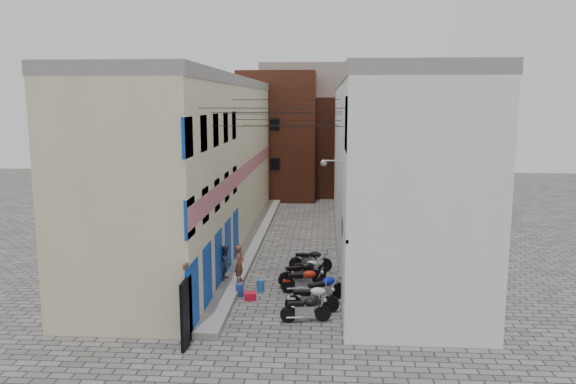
% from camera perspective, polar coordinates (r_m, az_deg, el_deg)
% --- Properties ---
extents(ground, '(90.00, 90.00, 0.00)m').
position_cam_1_polar(ground, '(18.86, -2.17, -15.01)').
color(ground, '#53504E').
rests_on(ground, ground).
extents(plinth, '(0.90, 26.00, 0.25)m').
position_cam_1_polar(plinth, '(31.29, -3.40, -4.86)').
color(plinth, gray).
rests_on(plinth, ground).
extents(building_left, '(5.10, 27.00, 9.00)m').
position_cam_1_polar(building_left, '(30.98, -8.88, 3.12)').
color(building_left, '#C5BB95').
rests_on(building_left, ground).
extents(building_right, '(5.94, 26.00, 9.00)m').
position_cam_1_polar(building_right, '(30.43, 9.82, 3.00)').
color(building_right, white).
rests_on(building_right, ground).
extents(building_far_brick_left, '(6.00, 6.00, 10.00)m').
position_cam_1_polar(building_far_brick_left, '(45.34, -0.99, 5.78)').
color(building_far_brick_left, brown).
rests_on(building_far_brick_left, ground).
extents(building_far_brick_right, '(5.00, 6.00, 8.00)m').
position_cam_1_polar(building_far_brick_right, '(47.26, 5.30, 4.67)').
color(building_far_brick_right, brown).
rests_on(building_far_brick_right, ground).
extents(building_far_concrete, '(8.00, 5.00, 11.00)m').
position_cam_1_polar(building_far_concrete, '(51.18, 1.84, 6.73)').
color(building_far_concrete, gray).
rests_on(building_far_concrete, ground).
extents(far_shopfront, '(2.00, 0.30, 2.40)m').
position_cam_1_polar(far_shopfront, '(42.84, 1.38, 0.46)').
color(far_shopfront, black).
rests_on(far_shopfront, ground).
extents(overhead_wires, '(5.80, 13.02, 1.32)m').
position_cam_1_polar(overhead_wires, '(24.81, -0.39, 7.81)').
color(overhead_wires, black).
rests_on(overhead_wires, ground).
extents(motorcycle_a, '(1.87, 0.82, 1.05)m').
position_cam_1_polar(motorcycle_a, '(20.23, 1.79, -11.66)').
color(motorcycle_a, black).
rests_on(motorcycle_a, ground).
extents(motorcycle_b, '(2.06, 0.77, 1.17)m').
position_cam_1_polar(motorcycle_b, '(21.08, 2.45, -10.61)').
color(motorcycle_b, silver).
rests_on(motorcycle_b, ground).
extents(motorcycle_c, '(1.99, 1.83, 1.20)m').
position_cam_1_polar(motorcycle_c, '(22.07, 3.69, -9.67)').
color(motorcycle_c, '#0A19A4').
rests_on(motorcycle_c, ground).
extents(motorcycle_d, '(2.00, 0.95, 1.11)m').
position_cam_1_polar(motorcycle_d, '(23.14, 1.67, -8.85)').
color(motorcycle_d, '#9F1C0B').
rests_on(motorcycle_d, ground).
extents(motorcycle_e, '(2.21, 1.39, 1.22)m').
position_cam_1_polar(motorcycle_e, '(23.92, 1.47, -8.11)').
color(motorcycle_e, black).
rests_on(motorcycle_e, ground).
extents(motorcycle_f, '(1.80, 0.98, 0.99)m').
position_cam_1_polar(motorcycle_f, '(24.88, 2.02, -7.70)').
color(motorcycle_f, silver).
rests_on(motorcycle_f, ground).
extents(motorcycle_g, '(2.02, 0.73, 1.15)m').
position_cam_1_polar(motorcycle_g, '(25.92, 2.30, -6.81)').
color(motorcycle_g, black).
rests_on(motorcycle_g, ground).
extents(person_a, '(0.46, 0.62, 1.56)m').
position_cam_1_polar(person_a, '(23.69, -4.93, -7.25)').
color(person_a, brown).
rests_on(person_a, plinth).
extents(person_b, '(0.67, 0.80, 1.45)m').
position_cam_1_polar(person_b, '(24.11, -6.33, -7.11)').
color(person_b, '#374052').
rests_on(person_b, plinth).
extents(water_jug_near, '(0.40, 0.40, 0.50)m').
position_cam_1_polar(water_jug_near, '(22.90, -4.95, -9.90)').
color(water_jug_near, '#2140A6').
rests_on(water_jug_near, ground).
extents(water_jug_far, '(0.36, 0.36, 0.49)m').
position_cam_1_polar(water_jug_far, '(23.37, -2.82, -9.48)').
color(water_jug_far, blue).
rests_on(water_jug_far, ground).
extents(red_crate, '(0.51, 0.41, 0.29)m').
position_cam_1_polar(red_crate, '(22.50, -3.86, -10.52)').
color(red_crate, red).
rests_on(red_crate, ground).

